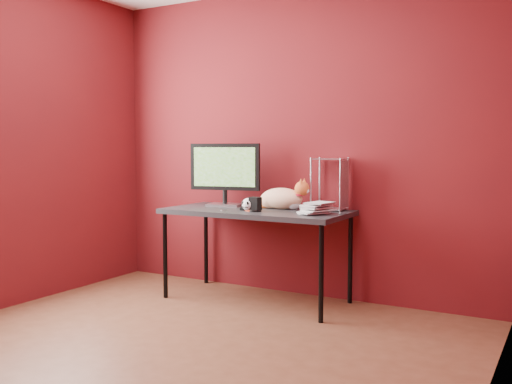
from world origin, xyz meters
The scene contains 11 objects.
room centered at (0.00, 0.00, 1.45)m, with size 3.52×3.52×2.61m.
desk centered at (-0.15, 1.37, 0.70)m, with size 1.50×0.70×0.75m.
monitor centered at (-0.52, 1.48, 1.05)m, with size 0.62×0.25×0.54m.
cat centered at (0.02, 1.51, 0.84)m, with size 0.55×0.21×0.26m.
skull_mug centered at (-0.14, 1.23, 0.80)m, with size 0.11×0.11×0.10m.
speaker centered at (-0.08, 1.23, 0.80)m, with size 0.10×0.10×0.11m.
book_stack centered at (0.34, 1.34, 1.28)m, with size 0.25×0.26×1.06m.
wire_rack centered at (0.38, 1.63, 0.96)m, with size 0.26×0.21×0.42m.
pocket_knife centered at (-0.13, 1.21, 0.76)m, with size 0.07×0.02×0.01m, color #A3260C.
black_gadget centered at (-0.21, 1.26, 0.76)m, with size 0.05×0.03×0.03m, color black.
washer centered at (-0.34, 1.17, 0.75)m, with size 0.04×0.04×0.00m, color #B1B2B6.
Camera 1 is at (2.10, -2.64, 1.24)m, focal length 40.00 mm.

